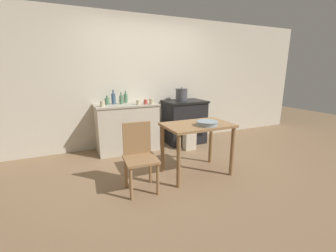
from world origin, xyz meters
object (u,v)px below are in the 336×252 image
Objects in this scene: cup_mid_right at (146,102)px; chair at (139,155)px; stove at (184,121)px; mixing_bowl_large at (207,123)px; cup_center_right at (138,102)px; bottle_left at (126,98)px; flour_sack at (189,141)px; cup_center at (102,104)px; work_table at (197,133)px; bottle_center_left at (113,99)px; bottle_far_left at (107,101)px; stock_pot at (182,95)px; cup_right at (152,101)px; bottle_mid_left at (121,99)px.

chair is at bearing -112.48° from cup_mid_right.
stove is at bearing 49.65° from chair.
cup_center_right reaches higher than mixing_bowl_large.
bottle_left is (-0.68, 1.79, 0.19)m from mixing_bowl_large.
flour_sack is 3.28× the size of cup_center.
cup_mid_right is at bearing 158.44° from flour_sack.
cup_mid_right is (-0.34, 1.26, 0.31)m from work_table.
bottle_far_left is at bearing -170.67° from bottle_center_left.
work_table is at bearing -74.83° from cup_mid_right.
bottle_left is at bearing 124.70° from cup_mid_right.
stove is at bearing 8.67° from cup_center_right.
bottle_left is 2.58× the size of cup_mid_right.
cup_center is (-0.22, 1.37, 0.48)m from chair.
stock_pot is at bearing 164.94° from stove.
cup_center reaches higher than chair.
bottle_far_left reaches higher than cup_center_right.
cup_center is (-0.12, -0.24, -0.01)m from bottle_far_left.
cup_right is at bearing -3.68° from cup_center.
chair is at bearing -116.74° from cup_right.
cup_right is (0.63, -0.32, -0.05)m from bottle_center_left.
flour_sack is 2.03× the size of bottle_far_left.
bottle_center_left reaches higher than bottle_far_left.
mixing_bowl_large is at bearing -61.09° from bottle_center_left.
bottle_mid_left is 0.46m from cup_mid_right.
cup_center_right is at bearing -70.93° from bottle_left.
bottle_far_left reaches higher than chair.
cup_center_right is 0.85× the size of cup_right.
bottle_far_left is (-1.42, 0.58, 0.79)m from flour_sack.
bottle_left is (0.38, 0.12, 0.03)m from bottle_far_left.
cup_right is (-0.80, -0.19, 0.50)m from stove.
cup_right is (0.50, -0.26, -0.03)m from bottle_mid_left.
bottle_mid_left reaches higher than cup_center_right.
work_table is 1.58m from stock_pot.
bottle_center_left is at bearing 155.30° from flour_sack.
flour_sack is 1.10× the size of mixing_bowl_large.
bottle_center_left is (-0.87, 1.55, 0.37)m from work_table.
cup_mid_right is (0.77, -0.03, -0.01)m from cup_center.
cup_mid_right is (0.14, -0.00, 0.00)m from cup_center_right.
flour_sack is at bearing -98.05° from stock_pot.
stove is 5.55× the size of bottle_far_left.
chair is 9.68× the size of cup_mid_right.
bottle_left is (-0.61, 1.65, 0.35)m from work_table.
cup_center_right is (-0.55, 1.41, 0.14)m from mixing_bowl_large.
cup_center_right and cup_mid_right have the same top height.
flour_sack is 1.76m from cup_center.
stock_pot reaches higher than chair.
stove is at bearing 74.28° from flour_sack.
chair is at bearing -132.60° from stock_pot.
cup_center is at bearing 167.64° from flour_sack.
cup_right is (-0.23, 1.24, 0.32)m from work_table.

